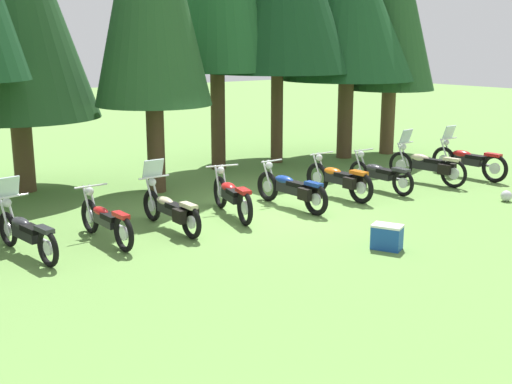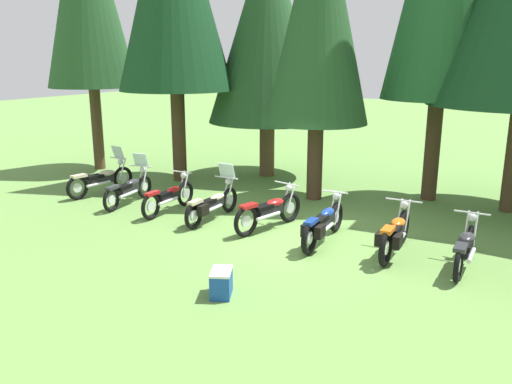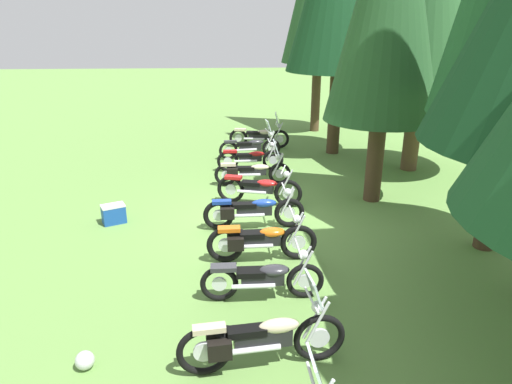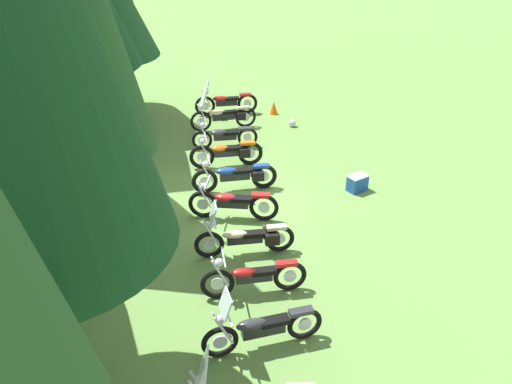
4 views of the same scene
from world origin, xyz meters
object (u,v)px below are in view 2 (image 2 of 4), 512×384
motorcycle_2 (169,197)px  pine_tree_2 (268,28)px  motorcycle_0 (102,179)px  motorcycle_1 (129,188)px  motorcycle_4 (269,210)px  motorcycle_6 (395,233)px  pine_tree_3 (319,7)px  picnic_cooler (221,283)px  motorcycle_5 (323,223)px  motorcycle_7 (465,247)px  motorcycle_3 (212,204)px

motorcycle_2 → pine_tree_2: 6.83m
motorcycle_0 → motorcycle_1: 1.52m
motorcycle_4 → motorcycle_6: size_ratio=1.00×
motorcycle_2 → motorcycle_6: motorcycle_6 is taller
motorcycle_4 → pine_tree_3: pine_tree_3 is taller
pine_tree_2 → pine_tree_3: bearing=-37.8°
picnic_cooler → motorcycle_4: bearing=104.9°
motorcycle_1 → pine_tree_2: 6.94m
picnic_cooler → motorcycle_5: bearing=80.9°
motorcycle_5 → motorcycle_6: bearing=-88.8°
motorcycle_7 → picnic_cooler: size_ratio=3.39×
motorcycle_0 → motorcycle_6: (8.90, -0.64, -0.01)m
motorcycle_5 → picnic_cooler: motorcycle_5 is taller
motorcycle_1 → motorcycle_5: bearing=-100.2°
motorcycle_7 → picnic_cooler: motorcycle_7 is taller
motorcycle_3 → motorcycle_5: size_ratio=0.95×
motorcycle_5 → pine_tree_3: pine_tree_3 is taller
motorcycle_6 → pine_tree_2: (-5.82, 5.30, 4.43)m
motorcycle_0 → motorcycle_5: (7.35, -0.71, -0.02)m
motorcycle_4 → motorcycle_7: (4.40, -0.25, -0.03)m
motorcycle_5 → picnic_cooler: size_ratio=3.74×
motorcycle_5 → motorcycle_6: size_ratio=1.06×
motorcycle_3 → motorcycle_7: (5.97, -0.13, -0.01)m
motorcycle_0 → motorcycle_2: motorcycle_0 is taller
pine_tree_2 → picnic_cooler: size_ratio=12.64×
motorcycle_5 → pine_tree_2: (-4.26, 5.37, 4.44)m
motorcycle_1 → motorcycle_4: bearing=-97.6°
motorcycle_2 → motorcycle_4: 2.95m
motorcycle_7 → pine_tree_3: size_ratio=0.25×
pine_tree_2 → motorcycle_1: bearing=-107.6°
motorcycle_1 → motorcycle_7: motorcycle_1 is taller
motorcycle_6 → picnic_cooler: size_ratio=3.52×
motorcycle_3 → motorcycle_5: bearing=-92.5°
pine_tree_3 → motorcycle_5: bearing=-63.9°
motorcycle_0 → motorcycle_5: bearing=-86.4°
motorcycle_3 → motorcycle_6: 4.59m
motorcycle_1 → motorcycle_4: size_ratio=0.99×
motorcycle_1 → motorcycle_0: bearing=66.9°
motorcycle_3 → motorcycle_5: motorcycle_3 is taller
motorcycle_7 → pine_tree_2: (-7.20, 5.35, 4.46)m
picnic_cooler → motorcycle_3: bearing=126.1°
motorcycle_5 → motorcycle_7: motorcycle_5 is taller
motorcycle_3 → picnic_cooler: 4.26m
motorcycle_0 → motorcycle_3: 4.35m
motorcycle_6 → motorcycle_7: size_ratio=1.04×
motorcycle_6 → picnic_cooler: (-2.08, -3.36, -0.23)m
motorcycle_4 → pine_tree_3: 5.70m
motorcycle_1 → motorcycle_7: size_ratio=1.03×
motorcycle_1 → motorcycle_5: size_ratio=0.93×
pine_tree_2 → picnic_cooler: (3.74, -8.66, -4.66)m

